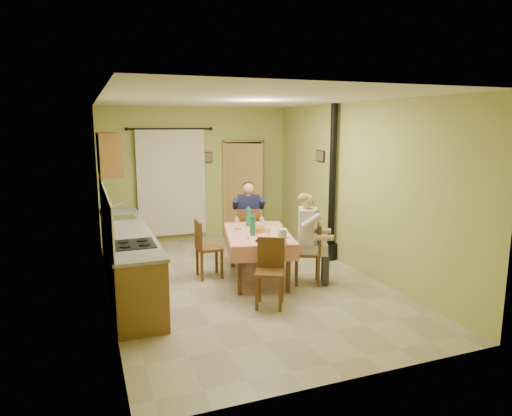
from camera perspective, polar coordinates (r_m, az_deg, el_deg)
name	(u,v)px	position (r m, az deg, el deg)	size (l,w,h in m)	color
floor	(243,282)	(7.27, -1.58, -9.22)	(4.00, 6.00, 0.01)	tan
room_shell	(243,166)	(6.87, -1.66, 5.23)	(4.04, 6.04, 2.82)	#B1BB60
kitchen_run	(127,257)	(7.16, -15.77, -5.87)	(0.64, 3.64, 1.56)	brown
upper_cabinets	(109,154)	(8.19, -17.92, 6.48)	(0.35, 1.40, 0.70)	brown
curtain	(172,182)	(9.59, -10.50, 3.19)	(1.70, 0.07, 2.22)	black
doorway	(244,189)	(9.98, -1.53, 2.42)	(0.96, 0.49, 2.15)	black
dining_table	(258,256)	(7.30, 0.23, -5.96)	(1.33, 1.81, 0.76)	#DF8A79
tableware	(260,230)	(7.10, 0.47, -2.73)	(0.73, 1.64, 0.33)	white
chair_far	(249,244)	(8.38, -0.91, -4.46)	(0.50, 0.50, 0.96)	#593618
chair_near	(270,286)	(6.27, 1.73, -9.67)	(0.50, 0.50, 0.93)	#593618
chair_right	(308,265)	(7.18, 6.52, -7.09)	(0.52, 0.52, 0.95)	#593618
chair_left	(208,260)	(7.44, -5.96, -6.44)	(0.39, 0.39, 0.94)	#593618
man_far	(249,212)	(8.26, -0.93, -0.49)	(0.64, 0.57, 1.39)	#141938
man_right	(308,228)	(7.03, 6.52, -2.49)	(0.60, 0.65, 1.39)	beige
stove_flue	(332,204)	(8.31, 9.44, 0.47)	(0.24, 0.24, 2.80)	black
picture_back	(208,157)	(9.78, -6.03, 6.31)	(0.19, 0.03, 0.23)	black
picture_right	(320,156)	(8.77, 8.02, 6.45)	(0.03, 0.31, 0.21)	brown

